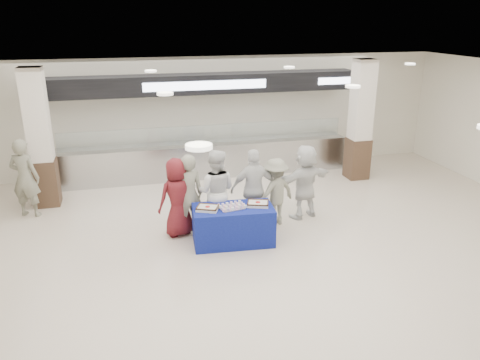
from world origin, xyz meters
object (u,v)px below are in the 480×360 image
object	(u,v)px
sheet_cake_left	(208,208)
sheet_cake_right	(258,203)
chef_short	(254,189)
soldier_b	(275,192)
civilian_maroon	(178,197)
civilian_white	(305,182)
cupcake_tray	(232,206)
soldier_a	(188,195)
display_table	(233,225)
soldier_bg	(25,178)
chef_tall	(216,191)

from	to	relation	value
sheet_cake_left	sheet_cake_right	bearing A→B (deg)	-1.31
sheet_cake_left	chef_short	size ratio (longest dim) A/B	0.29
sheet_cake_left	soldier_b	xyz separation A→B (m)	(1.56, 0.64, -0.06)
civilian_maroon	soldier_b	xyz separation A→B (m)	(2.05, 0.00, -0.08)
civilian_white	sheet_cake_left	bearing A→B (deg)	2.80
cupcake_tray	soldier_a	size ratio (longest dim) A/B	0.29
soldier_a	display_table	bearing A→B (deg)	136.69
display_table	soldier_bg	distance (m)	4.79
soldier_a	chef_tall	bearing A→B (deg)	176.42
civilian_maroon	soldier_b	bearing A→B (deg)	161.62
cupcake_tray	soldier_b	size ratio (longest dim) A/B	0.34
chef_short	soldier_bg	bearing A→B (deg)	-19.22
soldier_a	soldier_b	size ratio (longest dim) A/B	1.16
display_table	chef_tall	distance (m)	0.84
chef_tall	sheet_cake_right	bearing A→B (deg)	155.85
sheet_cake_left	cupcake_tray	bearing A→B (deg)	-3.32
sheet_cake_left	soldier_a	size ratio (longest dim) A/B	0.29
soldier_a	civilian_white	bearing A→B (deg)	-178.87
display_table	chef_short	xyz separation A→B (m)	(0.60, 0.64, 0.47)
display_table	soldier_bg	xyz separation A→B (m)	(-4.11, 2.41, 0.51)
soldier_a	soldier_b	world-z (taller)	soldier_a
soldier_b	soldier_bg	distance (m)	5.47
sheet_cake_right	soldier_bg	xyz separation A→B (m)	(-4.60, 2.44, 0.09)
sheet_cake_left	civilian_white	distance (m)	2.46
civilian_maroon	soldier_bg	distance (m)	3.59
cupcake_tray	civilian_maroon	bearing A→B (deg)	145.28
display_table	soldier_a	size ratio (longest dim) A/B	0.92
sheet_cake_right	soldier_b	xyz separation A→B (m)	(0.57, 0.66, -0.06)
chef_tall	civilian_maroon	bearing A→B (deg)	18.88
soldier_b	soldier_bg	world-z (taller)	soldier_bg
soldier_a	sheet_cake_right	bearing A→B (deg)	148.80
cupcake_tray	soldier_a	xyz separation A→B (m)	(-0.74, 0.67, 0.06)
sheet_cake_left	chef_tall	xyz separation A→B (m)	(0.28, 0.64, 0.08)
display_table	soldier_b	xyz separation A→B (m)	(1.07, 0.64, 0.36)
chef_short	civilian_white	world-z (taller)	chef_short
soldier_b	soldier_a	bearing A→B (deg)	-20.90
sheet_cake_left	soldier_b	bearing A→B (deg)	22.19
chef_tall	chef_short	bearing A→B (deg)	-161.12
chef_short	soldier_b	distance (m)	0.48
cupcake_tray	civilian_maroon	size ratio (longest dim) A/B	0.31
chef_short	civilian_white	xyz separation A→B (m)	(1.21, 0.21, -0.02)
sheet_cake_right	chef_short	xyz separation A→B (m)	(0.11, 0.66, 0.05)
chef_tall	soldier_bg	distance (m)	4.28
sheet_cake_left	civilian_maroon	xyz separation A→B (m)	(-0.49, 0.64, 0.02)
cupcake_tray	display_table	bearing A→B (deg)	41.02
soldier_a	chef_short	size ratio (longest dim) A/B	1.00
cupcake_tray	soldier_a	bearing A→B (deg)	138.08
civilian_maroon	soldier_a	xyz separation A→B (m)	(0.22, 0.00, 0.04)
chef_tall	soldier_bg	world-z (taller)	soldier_bg
chef_short	display_table	bearing A→B (deg)	48.13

